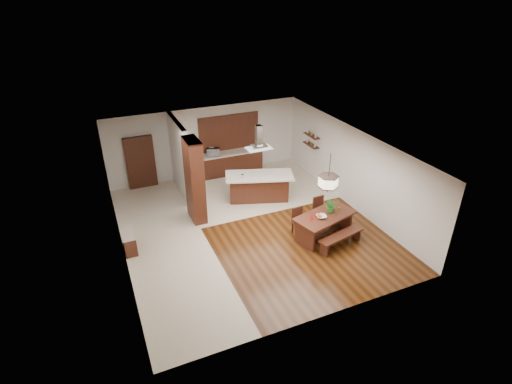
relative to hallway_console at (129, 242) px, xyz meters
name	(u,v)px	position (x,y,z in m)	size (l,w,h in m)	color
room_shell	(247,171)	(3.81, -0.20, 1.75)	(9.00, 9.04, 2.92)	#361B09
tile_hallway	(167,245)	(1.06, -0.20, -0.31)	(2.50, 9.00, 0.01)	beige
tile_kitchen	(253,188)	(5.06, 2.30, -0.31)	(5.50, 4.00, 0.01)	beige
soffit_band	(247,146)	(3.81, -0.20, 2.57)	(8.00, 9.00, 0.02)	#3D230F
partition_pier	(195,181)	(2.41, 1.00, 1.14)	(0.45, 1.00, 2.90)	black
partition_stub	(179,158)	(2.41, 3.10, 1.14)	(0.18, 2.40, 2.90)	silver
hallway_console	(129,242)	(0.00, 0.00, 0.00)	(0.37, 0.88, 0.63)	black
hallway_doorway	(141,162)	(1.11, 4.20, 0.74)	(1.10, 0.20, 2.10)	black
rear_counter	(232,163)	(4.81, 4.00, 0.16)	(2.60, 0.62, 0.95)	black
kitchen_window	(229,132)	(4.81, 4.26, 1.44)	(2.60, 0.08, 1.50)	brown
shelf_lower	(311,145)	(7.68, 2.40, 1.08)	(0.26, 0.90, 0.04)	black
shelf_upper	(312,136)	(7.68, 2.40, 1.49)	(0.26, 0.90, 0.04)	black
dining_table	(325,221)	(5.81, -1.73, 0.29)	(2.16, 1.47, 0.82)	black
dining_bench	(341,241)	(6.00, -2.41, -0.09)	(1.63, 0.36, 0.46)	black
dining_chair_left	(300,222)	(5.18, -1.28, 0.15)	(0.41, 0.41, 0.92)	black
dining_chair_right	(321,211)	(6.13, -1.02, 0.17)	(0.43, 0.43, 0.97)	black
pendant_lantern	(329,174)	(5.81, -1.73, 1.93)	(0.64, 0.64, 1.31)	beige
foliage_plant	(331,205)	(6.08, -1.63, 0.74)	(0.43, 0.37, 0.48)	#277125
fruit_bowl	(321,217)	(5.62, -1.82, 0.54)	(0.31, 0.31, 0.08)	beige
napkin_cone	(311,217)	(5.27, -1.79, 0.60)	(0.13, 0.13, 0.20)	red
gold_ornament	(339,209)	(6.39, -1.64, 0.55)	(0.06, 0.06, 0.09)	gold
kitchen_island	(259,187)	(4.92, 1.42, 0.21)	(2.69, 1.81, 1.02)	black
range_hood	(259,137)	(4.92, 1.42, 2.15)	(0.90, 0.55, 0.87)	silver
island_cup	(269,173)	(5.29, 1.29, 0.76)	(0.13, 0.13, 0.10)	silver
microwave	(213,152)	(4.00, 3.97, 0.78)	(0.52, 0.35, 0.29)	silver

